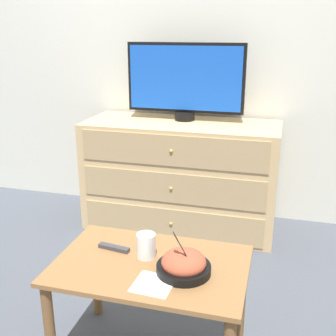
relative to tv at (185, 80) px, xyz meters
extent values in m
plane|color=#474C56|center=(-0.15, 0.22, -1.06)|extent=(12.00, 12.00, 0.00)
cube|color=silver|center=(-0.15, 0.24, 0.24)|extent=(12.00, 0.05, 2.60)
cube|color=tan|center=(0.00, -0.08, -0.67)|extent=(1.36, 0.54, 0.78)
cube|color=tan|center=(0.00, -0.36, -0.93)|extent=(1.25, 0.01, 0.21)
sphere|color=tan|center=(0.00, -0.36, -0.93)|extent=(0.02, 0.02, 0.02)
cube|color=tan|center=(0.00, -0.36, -0.67)|extent=(1.25, 0.01, 0.21)
sphere|color=tan|center=(0.00, -0.36, -0.67)|extent=(0.02, 0.02, 0.02)
cube|color=tan|center=(0.00, -0.36, -0.41)|extent=(1.25, 0.01, 0.21)
sphere|color=tan|center=(0.00, -0.36, -0.41)|extent=(0.02, 0.02, 0.02)
cylinder|color=black|center=(0.00, 0.00, -0.25)|extent=(0.14, 0.14, 0.06)
cube|color=black|center=(0.00, 0.00, 0.01)|extent=(0.83, 0.04, 0.48)
cube|color=blue|center=(0.00, -0.02, 0.01)|extent=(0.79, 0.01, 0.44)
cube|color=olive|center=(0.19, -1.44, -0.59)|extent=(0.80, 0.52, 0.02)
cylinder|color=brown|center=(-0.17, -1.66, -0.83)|extent=(0.04, 0.04, 0.46)
cylinder|color=brown|center=(-0.17, -1.21, -0.83)|extent=(0.04, 0.04, 0.46)
cylinder|color=brown|center=(0.56, -1.21, -0.83)|extent=(0.04, 0.04, 0.46)
cylinder|color=black|center=(0.34, -1.47, -0.56)|extent=(0.22, 0.22, 0.03)
ellipsoid|color=#AD4C33|center=(0.34, -1.47, -0.53)|extent=(0.18, 0.18, 0.10)
cube|color=black|center=(0.35, -1.49, -0.48)|extent=(0.08, 0.04, 0.16)
cube|color=black|center=(0.32, -1.51, -0.40)|extent=(0.03, 0.03, 0.03)
cylinder|color=#9E6638|center=(0.16, -1.39, -0.54)|extent=(0.07, 0.07, 0.07)
cylinder|color=white|center=(0.16, -1.39, -0.52)|extent=(0.08, 0.08, 0.11)
cube|color=white|center=(0.25, -1.58, -0.58)|extent=(0.16, 0.16, 0.00)
cube|color=#38383D|center=(0.01, -1.37, -0.57)|extent=(0.15, 0.05, 0.02)
camera|label=1|loc=(0.66, -2.89, 0.35)|focal=45.00mm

